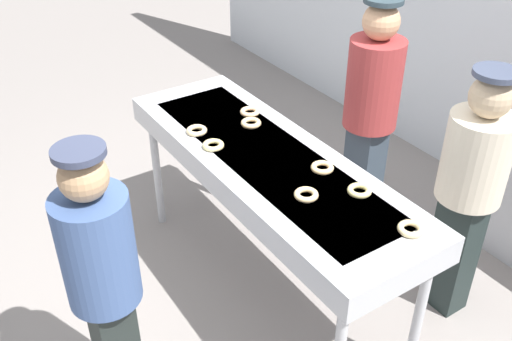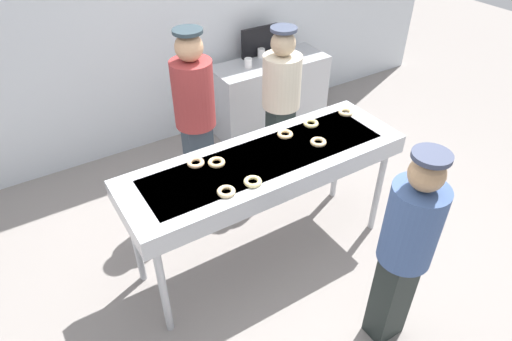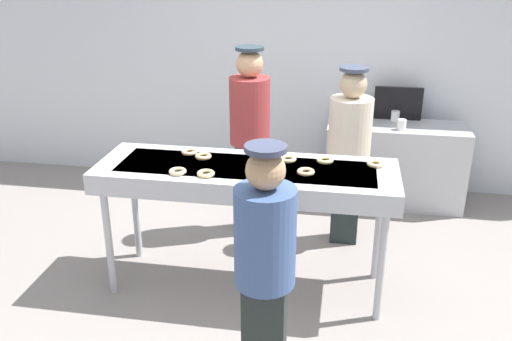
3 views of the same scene
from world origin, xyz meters
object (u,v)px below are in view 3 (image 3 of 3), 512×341
at_px(prep_counter, 394,164).
at_px(paper_cup_1, 395,116).
at_px(plain_donut_3, 178,171).
at_px(worker_baker, 349,145).
at_px(plain_donut_7, 325,160).
at_px(plain_donut_0, 288,159).
at_px(plain_donut_2, 203,156).
at_px(worker_assistant, 250,129).
at_px(plain_donut_4, 190,152).
at_px(plain_donut_1, 375,164).
at_px(plain_donut_5, 306,172).
at_px(paper_cup_2, 402,125).
at_px(customer_waiting, 265,265).
at_px(paper_cup_0, 368,119).
at_px(plain_donut_6, 206,173).
at_px(menu_display, 398,103).
at_px(fryer_conveyor, 246,177).

relative_size(prep_counter, paper_cup_1, 13.58).
distance_m(plain_donut_3, worker_baker, 1.61).
xyz_separation_m(plain_donut_7, worker_baker, (0.18, 0.68, -0.10)).
bearing_deg(plain_donut_0, plain_donut_2, -175.74).
relative_size(plain_donut_7, worker_assistant, 0.07).
relative_size(plain_donut_4, prep_counter, 0.09).
xyz_separation_m(plain_donut_4, prep_counter, (1.70, 1.58, -0.61)).
distance_m(plain_donut_1, plain_donut_3, 1.44).
bearing_deg(worker_baker, plain_donut_3, 46.75).
distance_m(plain_donut_5, plain_donut_7, 0.28).
bearing_deg(plain_donut_7, paper_cup_2, 64.96).
bearing_deg(paper_cup_2, customer_waiting, -108.64).
relative_size(plain_donut_4, paper_cup_0, 1.23).
bearing_deg(plain_donut_1, plain_donut_7, 178.47).
distance_m(plain_donut_0, plain_donut_2, 0.64).
height_order(customer_waiting, paper_cup_0, customer_waiting).
xyz_separation_m(plain_donut_5, worker_baker, (0.30, 0.93, -0.10)).
bearing_deg(plain_donut_2, plain_donut_0, 4.26).
bearing_deg(plain_donut_6, plain_donut_2, 107.67).
bearing_deg(customer_waiting, menu_display, 84.06).
bearing_deg(plain_donut_7, worker_assistant, 133.73).
relative_size(paper_cup_1, paper_cup_2, 1.00).
bearing_deg(fryer_conveyor, menu_display, 58.52).
bearing_deg(plain_donut_1, fryer_conveyor, -169.45).
height_order(worker_assistant, prep_counter, worker_assistant).
height_order(plain_donut_2, plain_donut_6, same).
bearing_deg(prep_counter, customer_waiting, -107.38).
distance_m(plain_donut_0, paper_cup_1, 1.99).
bearing_deg(menu_display, plain_donut_1, -98.90).
bearing_deg(plain_donut_0, prep_counter, 59.99).
relative_size(plain_donut_2, plain_donut_3, 1.00).
height_order(plain_donut_6, worker_assistant, worker_assistant).
xyz_separation_m(prep_counter, paper_cup_2, (0.02, -0.14, 0.47)).
relative_size(plain_donut_7, paper_cup_2, 1.23).
distance_m(fryer_conveyor, customer_waiting, 1.16).
relative_size(plain_donut_0, plain_donut_4, 1.00).
distance_m(plain_donut_4, plain_donut_7, 1.05).
bearing_deg(plain_donut_3, plain_donut_1, 15.59).
height_order(paper_cup_0, menu_display, menu_display).
distance_m(plain_donut_3, plain_donut_7, 1.09).
bearing_deg(paper_cup_1, paper_cup_0, -149.51).
height_order(fryer_conveyor, paper_cup_2, fryer_conveyor).
distance_m(plain_donut_4, customer_waiting, 1.54).
bearing_deg(customer_waiting, paper_cup_0, 88.38).
bearing_deg(menu_display, paper_cup_0, -143.27).
xyz_separation_m(plain_donut_4, menu_display, (1.70, 1.80, -0.01)).
height_order(fryer_conveyor, worker_baker, worker_baker).
relative_size(plain_donut_1, plain_donut_4, 1.00).
bearing_deg(menu_display, fryer_conveyor, -121.48).
bearing_deg(worker_assistant, paper_cup_1, -138.68).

